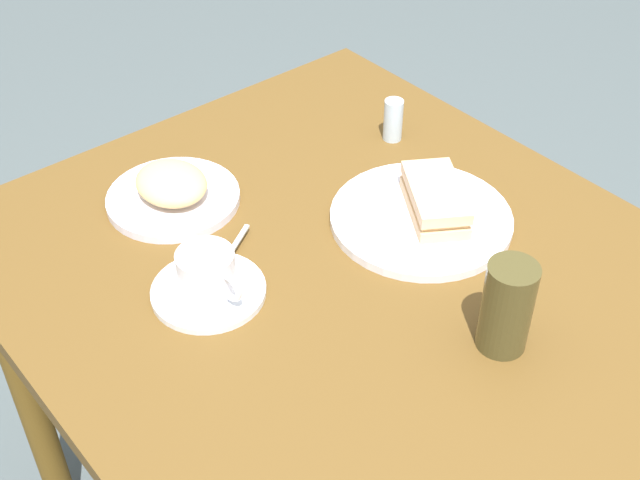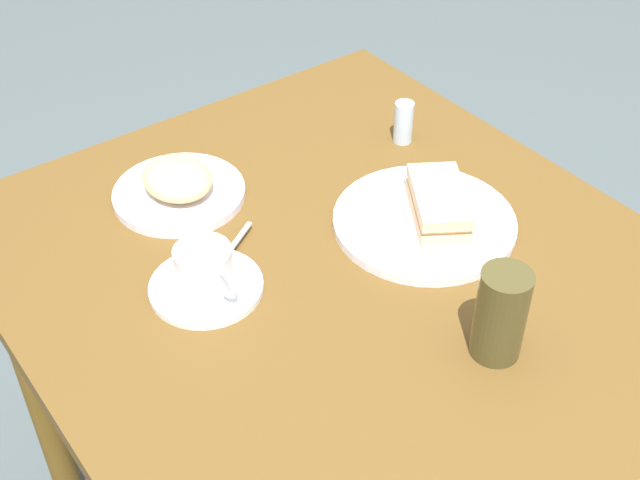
{
  "view_description": "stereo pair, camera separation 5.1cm",
  "coord_description": "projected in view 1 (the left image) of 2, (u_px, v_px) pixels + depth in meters",
  "views": [
    {
      "loc": [
        -0.54,
        0.6,
        1.53
      ],
      "look_at": [
        0.16,
        0.01,
        0.76
      ],
      "focal_mm": 47.69,
      "sensor_mm": 36.0,
      "label": 1
    },
    {
      "loc": [
        -0.57,
        0.56,
        1.53
      ],
      "look_at": [
        0.16,
        0.01,
        0.76
      ],
      "focal_mm": 47.69,
      "sensor_mm": 36.0,
      "label": 2
    }
  ],
  "objects": [
    {
      "name": "drinking_glass",
      "position": [
        507.0,
        307.0,
        1.04
      ],
      "size": [
        0.06,
        0.06,
        0.13
      ],
      "primitive_type": "cylinder",
      "color": "#463F1F",
      "rests_on": "dining_table"
    },
    {
      "name": "sandwich_front",
      "position": [
        435.0,
        199.0,
        1.25
      ],
      "size": [
        0.16,
        0.14,
        0.05
      ],
      "color": "#DEB382",
      "rests_on": "sandwich_plate"
    },
    {
      "name": "side_food_pile",
      "position": [
        171.0,
        183.0,
        1.28
      ],
      "size": [
        0.12,
        0.1,
        0.04
      ],
      "primitive_type": "ellipsoid",
      "color": "#E6B974",
      "rests_on": "side_plate"
    },
    {
      "name": "spoon",
      "position": [
        230.0,
        253.0,
        1.2
      ],
      "size": [
        0.06,
        0.09,
        0.01
      ],
      "color": "silver",
      "rests_on": "coffee_saucer"
    },
    {
      "name": "side_plate",
      "position": [
        173.0,
        198.0,
        1.3
      ],
      "size": [
        0.2,
        0.2,
        0.01
      ],
      "primitive_type": "cylinder",
      "color": "silver",
      "rests_on": "dining_table"
    },
    {
      "name": "sandwich_plate",
      "position": [
        421.0,
        218.0,
        1.27
      ],
      "size": [
        0.27,
        0.27,
        0.01
      ],
      "primitive_type": "cylinder",
      "color": "white",
      "rests_on": "dining_table"
    },
    {
      "name": "dining_table",
      "position": [
        403.0,
        359.0,
        1.17
      ],
      "size": [
        1.24,
        0.87,
        0.73
      ],
      "color": "brown",
      "rests_on": "ground_plane"
    },
    {
      "name": "salt_shaker",
      "position": [
        393.0,
        120.0,
        1.42
      ],
      "size": [
        0.03,
        0.03,
        0.07
      ],
      "primitive_type": "cylinder",
      "color": "silver",
      "rests_on": "dining_table"
    },
    {
      "name": "coffee_cup",
      "position": [
        207.0,
        271.0,
        1.12
      ],
      "size": [
        0.11,
        0.08,
        0.06
      ],
      "color": "white",
      "rests_on": "coffee_saucer"
    },
    {
      "name": "coffee_saucer",
      "position": [
        209.0,
        291.0,
        1.15
      ],
      "size": [
        0.16,
        0.16,
        0.01
      ],
      "primitive_type": "cylinder",
      "color": "white",
      "rests_on": "dining_table"
    }
  ]
}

